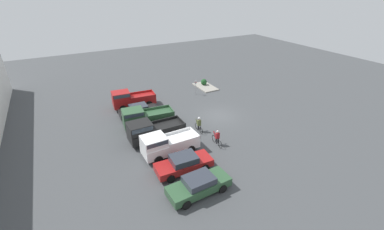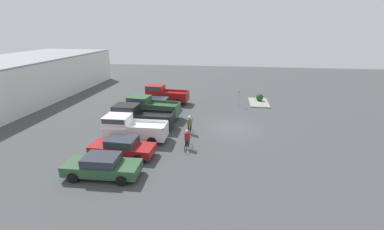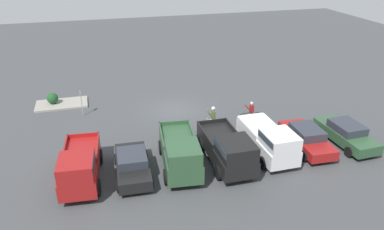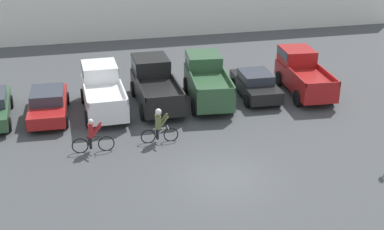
% 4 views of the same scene
% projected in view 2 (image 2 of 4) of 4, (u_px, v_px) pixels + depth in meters
% --- Properties ---
extents(ground_plane, '(80.00, 80.00, 0.00)m').
position_uv_depth(ground_plane, '(233.00, 127.00, 24.44)').
color(ground_plane, '#424447').
extents(sedan_0, '(2.09, 4.84, 1.45)m').
position_uv_depth(sedan_0, '(102.00, 166.00, 16.25)').
color(sedan_0, '#2D5133').
rests_on(sedan_0, ground_plane).
extents(sedan_1, '(2.14, 4.81, 1.44)m').
position_uv_depth(sedan_1, '(122.00, 147.00, 18.85)').
color(sedan_1, maroon).
rests_on(sedan_1, ground_plane).
extents(pickup_truck_0, '(2.22, 5.17, 2.14)m').
position_uv_depth(pickup_truck_0, '(131.00, 128.00, 21.39)').
color(pickup_truck_0, white).
rests_on(pickup_truck_0, ground_plane).
extents(pickup_truck_1, '(2.27, 5.49, 2.21)m').
position_uv_depth(pickup_truck_1, '(138.00, 116.00, 24.05)').
color(pickup_truck_1, black).
rests_on(pickup_truck_1, ground_plane).
extents(pickup_truck_2, '(2.60, 5.47, 2.26)m').
position_uv_depth(pickup_truck_2, '(150.00, 107.00, 26.66)').
color(pickup_truck_2, '#2D5133').
rests_on(pickup_truck_2, ground_plane).
extents(sedan_2, '(2.12, 4.48, 1.41)m').
position_uv_depth(sedan_2, '(159.00, 104.00, 29.36)').
color(sedan_2, black).
rests_on(sedan_2, ground_plane).
extents(pickup_truck_3, '(2.46, 5.30, 2.23)m').
position_uv_depth(pickup_truck_3, '(164.00, 94.00, 31.89)').
color(pickup_truck_3, maroon).
rests_on(pickup_truck_3, ground_plane).
extents(cyclist_0, '(1.75, 0.47, 1.69)m').
position_uv_depth(cyclist_0, '(189.00, 124.00, 22.85)').
color(cyclist_0, black).
rests_on(cyclist_0, ground_plane).
extents(cyclist_1, '(1.88, 0.47, 1.61)m').
position_uv_depth(cyclist_1, '(187.00, 139.00, 20.02)').
color(cyclist_1, black).
rests_on(cyclist_1, ground_plane).
extents(fire_lane_sign, '(0.06, 0.30, 2.07)m').
position_uv_depth(fire_lane_sign, '(239.00, 96.00, 30.53)').
color(fire_lane_sign, '#9E9EA3').
rests_on(fire_lane_sign, ground_plane).
extents(curb_island, '(4.08, 2.31, 0.15)m').
position_uv_depth(curb_island, '(259.00, 103.00, 32.15)').
color(curb_island, gray).
rests_on(curb_island, ground_plane).
extents(shrub, '(0.90, 0.90, 0.90)m').
position_uv_depth(shrub, '(260.00, 97.00, 32.57)').
color(shrub, '#1E4C23').
rests_on(shrub, curb_island).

